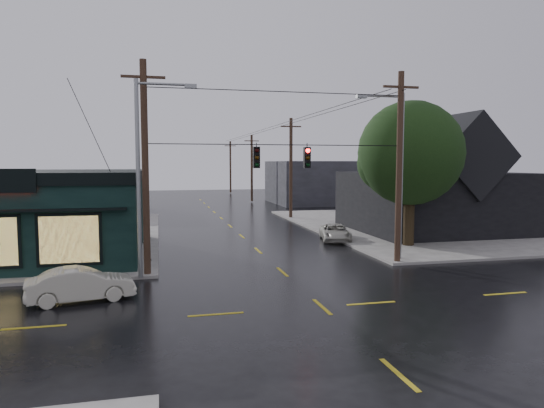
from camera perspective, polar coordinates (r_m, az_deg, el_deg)
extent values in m
plane|color=black|center=(18.74, 5.91, -11.94)|extent=(160.00, 160.00, 0.00)
cube|color=slate|center=(45.43, 21.70, -2.21)|extent=(28.00, 28.00, 0.15)
cube|color=black|center=(39.98, 18.37, 0.32)|extent=(12.00, 11.00, 4.50)
cylinder|color=black|center=(32.07, 15.81, -0.79)|extent=(0.70, 0.70, 4.39)
sphere|color=black|center=(31.93, 15.96, 5.79)|extent=(6.60, 6.60, 6.60)
cylinder|color=black|center=(24.18, 0.95, 6.98)|extent=(13.00, 0.04, 0.04)
cube|color=#39302A|center=(57.59, -21.27, 1.36)|extent=(12.00, 10.00, 4.40)
cube|color=#242529|center=(65.75, 6.27, 2.59)|extent=(14.00, 12.00, 5.60)
imported|color=#BBB9A4|center=(20.59, -21.55, -8.81)|extent=(4.23, 2.19, 1.33)
imported|color=#B1AEA3|center=(34.01, 7.45, -3.34)|extent=(2.79, 4.43, 1.14)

